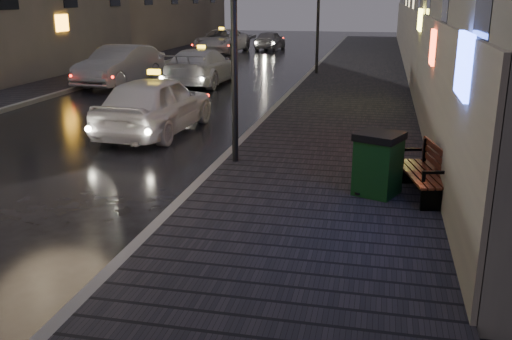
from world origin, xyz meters
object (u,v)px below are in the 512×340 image
Objects in this scene: car_left_mid at (120,65)px; taxi_near at (156,104)px; lamp_far at (319,2)px; taxi_far at (222,41)px; taxi_mid at (202,66)px; bench at (428,172)px; car_far at (270,40)px; lamp_near at (234,8)px; trash_bin at (378,163)px.

taxi_near is at bearing -53.14° from car_left_mid.
taxi_far is at bearing 125.48° from lamp_far.
taxi_mid is (3.49, 0.82, -0.06)m from car_left_mid.
car_far is at bearing 93.25° from bench.
lamp_near is at bearing -48.40° from car_left_mid.
taxi_near is at bearing 135.49° from bench.
car_left_mid is at bearing 13.57° from taxi_mid.
bench is at bearing 122.80° from taxi_mid.
taxi_near reaches higher than car_far.
bench is 31.05m from taxi_far.
trash_bin is at bearing -63.72° from taxi_far.
lamp_near is 4.94m from taxi_near.
car_left_mid is (-8.12, -4.66, -2.64)m from lamp_far.
taxi_near is at bearing 98.39° from car_far.
taxi_mid is (-8.70, 13.69, 0.16)m from bench.
taxi_near is (-3.04, 2.85, -2.66)m from lamp_near.
taxi_near reaches higher than bench.
taxi_far is (-11.09, 28.72, 0.03)m from trash_bin.
bench is (4.07, -1.53, -2.87)m from lamp_near.
taxi_far is at bearing 99.83° from bench.
bench is 0.38× the size of car_left_mid.
car_far is at bearing 127.49° from trash_bin.
car_far is (2.90, 2.80, -0.11)m from taxi_far.
trash_bin is at bearing 108.76° from car_far.
taxi_far reaches higher than bench.
bench is 17.73m from car_left_mid.
taxi_far reaches higher than car_far.
car_left_mid is at bearing -56.72° from taxi_near.
lamp_far is 9.72m from car_left_mid.
trash_bin is 0.30× the size of car_far.
car_left_mid is at bearing 153.98° from trash_bin.
taxi_near is 1.23× the size of car_far.
bench is 0.36× the size of taxi_mid.
trash_bin is at bearing -27.01° from lamp_near.
taxi_far is at bearing -77.22° from taxi_mid.
car_left_mid is (-5.07, 8.49, 0.01)m from taxi_near.
bench is at bearing 28.12° from trash_bin.
lamp_far reaches higher than car_far.
taxi_far is (0.19, 15.77, -0.06)m from car_left_mid.
car_left_mid reaches higher than taxi_near.
trash_bin is at bearing 172.30° from bench.
car_far is (-5.03, 13.92, -2.81)m from lamp_far.
lamp_near is 0.93× the size of taxi_far.
taxi_far is at bearing 134.03° from trash_bin.
trash_bin is 15.82m from taxi_mid.
lamp_far is 1.03× the size of car_left_mid.
lamp_near is 16.00m from lamp_far.
taxi_near is (-3.04, -13.15, -2.66)m from lamp_far.
car_left_mid is at bearing -150.15° from lamp_far.
taxi_mid is at bearing 95.47° from car_far.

